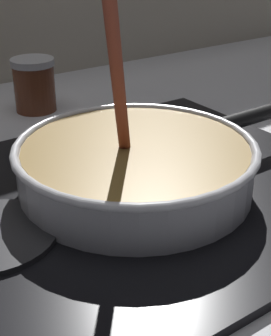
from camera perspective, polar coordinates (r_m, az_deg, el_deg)
The scene contains 4 objects.
hob_plate at distance 0.64m, azimuth 0.00°, elevation -2.79°, with size 0.56×0.48×0.01m, color black.
burner_ring at distance 0.63m, azimuth 0.00°, elevation -2.00°, with size 0.18×0.18×0.01m, color #592D0C.
cooking_pan at distance 0.62m, azimuth 0.15°, elevation 0.48°, with size 0.46×0.30×0.27m.
condiment_jar at distance 0.94m, azimuth -11.37°, elevation 9.23°, with size 0.08×0.08×0.10m.
Camera 1 is at (-0.18, -0.24, 0.32)m, focal length 53.90 mm.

